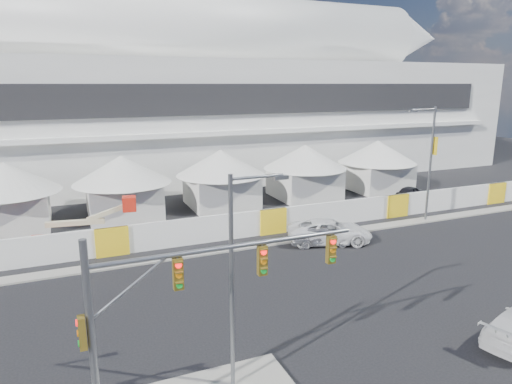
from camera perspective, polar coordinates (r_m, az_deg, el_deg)
name	(u,v)px	position (r m, az deg, el deg)	size (l,w,h in m)	color
ground	(287,345)	(21.57, 3.89, -18.60)	(160.00, 160.00, 0.00)	black
far_curb	(430,219)	(41.97, 20.91, -3.20)	(80.00, 1.20, 0.12)	gray
stadium	(204,99)	(60.28, -6.53, 11.45)	(80.00, 24.80, 21.98)	silver
tent_row	(174,177)	(42.06, -10.25, 1.85)	(53.40, 8.40, 5.40)	silver
hoarding_fence	(272,221)	(35.53, 2.07, -3.66)	(70.00, 0.25, 2.00)	white
scaffold_tower	(453,120)	(75.62, 23.45, 8.21)	(4.40, 4.40, 12.00)	#595B60
sedan_silver	(321,235)	(33.40, 8.07, -5.36)	(4.40, 1.77, 1.50)	#BCBCC1
pickup_curb	(330,231)	(34.00, 9.18, -4.88)	(6.14, 2.83, 1.71)	white
lot_car_b	(410,192)	(48.73, 18.74, -0.05)	(3.96, 1.59, 1.35)	black
traffic_mast	(159,323)	(15.34, -11.99, -15.68)	(9.34, 0.68, 6.95)	slate
streetlight_median	(237,269)	(16.76, -2.37, -9.55)	(2.28, 0.23, 8.25)	gray
streetlight_curb	(429,156)	(40.32, 20.81, 4.21)	(2.85, 0.64, 9.62)	slate
boom_lift	(69,237)	(34.46, -22.37, -5.26)	(7.37, 2.17, 3.68)	red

